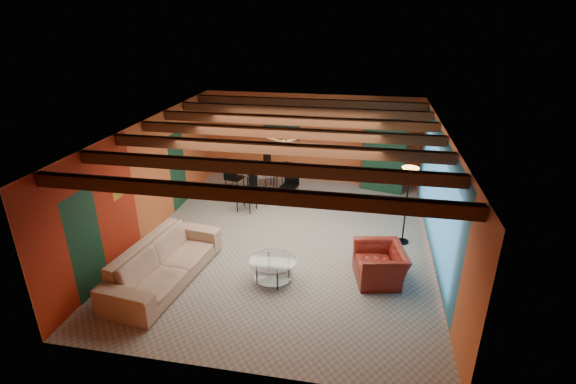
% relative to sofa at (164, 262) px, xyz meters
% --- Properties ---
extents(room, '(6.52, 8.01, 2.71)m').
position_rel_sofa_xyz_m(room, '(2.05, 2.10, 1.95)').
color(room, gray).
rests_on(room, ground).
extents(sofa, '(1.44, 2.91, 0.82)m').
position_rel_sofa_xyz_m(sofa, '(0.00, 0.00, 0.00)').
color(sofa, tan).
rests_on(sofa, ground).
extents(armchair, '(1.12, 1.22, 0.69)m').
position_rel_sofa_xyz_m(armchair, '(4.16, 0.82, -0.07)').
color(armchair, maroon).
rests_on(armchair, ground).
extents(coffee_table, '(1.16, 1.16, 0.47)m').
position_rel_sofa_xyz_m(coffee_table, '(2.10, 0.37, -0.17)').
color(coffee_table, white).
rests_on(coffee_table, ground).
extents(dining_table, '(2.65, 2.65, 1.15)m').
position_rel_sofa_xyz_m(dining_table, '(0.89, 4.25, 0.17)').
color(dining_table, silver).
rests_on(dining_table, ground).
extents(armoire, '(1.29, 0.84, 2.08)m').
position_rel_sofa_xyz_m(armoire, '(4.25, 5.69, 0.63)').
color(armoire, maroon).
rests_on(armoire, ground).
extents(floor_lamp, '(0.49, 0.49, 1.84)m').
position_rel_sofa_xyz_m(floor_lamp, '(4.70, 2.42, 0.51)').
color(floor_lamp, black).
rests_on(floor_lamp, ground).
extents(ceiling_fan, '(1.50, 1.50, 0.44)m').
position_rel_sofa_xyz_m(ceiling_fan, '(2.05, 1.99, 1.95)').
color(ceiling_fan, '#472614').
rests_on(ceiling_fan, ceiling).
extents(painting, '(1.05, 0.03, 0.65)m').
position_rel_sofa_xyz_m(painting, '(1.15, 5.95, 1.24)').
color(painting, black).
rests_on(painting, wall_back).
extents(potted_plant, '(0.43, 0.38, 0.46)m').
position_rel_sofa_xyz_m(potted_plant, '(4.25, 5.69, 1.90)').
color(potted_plant, '#26661E').
rests_on(potted_plant, armoire).
extents(vase, '(0.22, 0.22, 0.20)m').
position_rel_sofa_xyz_m(vase, '(0.89, 4.25, 0.85)').
color(vase, orange).
rests_on(vase, dining_table).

